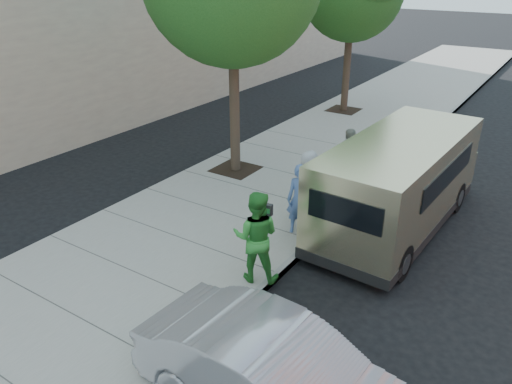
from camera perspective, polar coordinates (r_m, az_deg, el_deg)
ground at (r=11.66m, az=0.08°, el=-4.15°), size 120.00×120.00×0.00m
sidewalk at (r=12.13m, az=-3.88°, el=-2.58°), size 5.00×60.00×0.15m
curb_face at (r=11.00m, az=6.41°, el=-5.78°), size 0.12×60.00×0.16m
parking_meter at (r=9.42m, az=1.01°, el=-3.48°), size 0.30×0.12×1.43m
van at (r=11.68m, az=16.12°, el=1.17°), size 2.25×5.97×2.18m
sedan at (r=6.93m, az=2.91°, el=-20.91°), size 4.30×1.71×1.39m
person_officer at (r=10.90m, az=5.05°, el=-0.85°), size 0.68×0.59×1.58m
person_green_shirt at (r=9.21m, az=-0.00°, el=-5.13°), size 1.08×0.98×1.80m
person_gray_shirt at (r=11.72m, az=6.00°, el=1.01°), size 0.79×0.53×1.58m
person_striped_polo at (r=12.60m, az=10.59°, el=3.11°), size 1.14×0.99×1.85m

